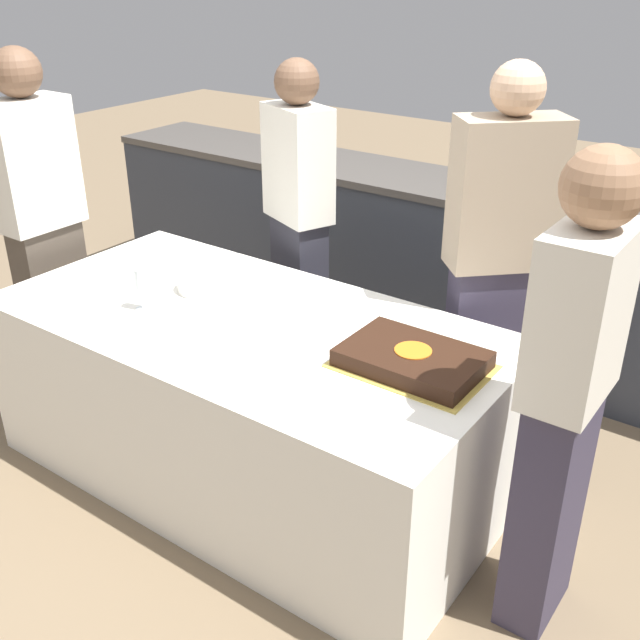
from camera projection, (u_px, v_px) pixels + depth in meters
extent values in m
plane|color=#7A664C|center=(254.00, 471.00, 3.24)|extent=(14.00, 14.00, 0.00)
cube|color=#333842|center=(434.00, 264.00, 4.19)|extent=(4.40, 0.55, 0.88)
cube|color=#4C4742|center=(440.00, 185.00, 3.99)|extent=(4.40, 0.58, 0.04)
cube|color=white|center=(250.00, 399.00, 3.07)|extent=(2.06, 1.03, 0.74)
cube|color=gold|center=(412.00, 366.00, 2.58)|extent=(0.51, 0.36, 0.00)
cube|color=black|center=(413.00, 358.00, 2.56)|extent=(0.47, 0.32, 0.06)
cylinder|color=orange|center=(413.00, 350.00, 2.55)|extent=(0.13, 0.13, 0.00)
cylinder|color=white|center=(203.00, 284.00, 3.15)|extent=(0.22, 0.22, 0.05)
cylinder|color=white|center=(144.00, 309.00, 2.99)|extent=(0.07, 0.07, 0.00)
cylinder|color=white|center=(143.00, 300.00, 2.97)|extent=(0.01, 0.01, 0.08)
cylinder|color=white|center=(141.00, 280.00, 2.93)|extent=(0.05, 0.05, 0.10)
cylinder|color=white|center=(436.00, 327.00, 2.85)|extent=(0.21, 0.21, 0.00)
cube|color=#383347|center=(487.00, 361.00, 3.20)|extent=(0.36, 0.36, 0.89)
cube|color=tan|center=(506.00, 194.00, 2.87)|extent=(0.44, 0.43, 0.59)
sphere|color=#D8AD89|center=(518.00, 88.00, 2.70)|extent=(0.20, 0.20, 0.20)
cube|color=#4C4238|center=(57.00, 309.00, 3.70)|extent=(0.16, 0.32, 0.86)
cube|color=silver|center=(32.00, 164.00, 3.38)|extent=(0.20, 0.38, 0.58)
sphere|color=brown|center=(16.00, 72.00, 3.20)|extent=(0.22, 0.22, 0.22)
cube|color=#383347|center=(547.00, 508.00, 2.39)|extent=(0.16, 0.30, 0.85)
cube|color=silver|center=(580.00, 316.00, 2.09)|extent=(0.20, 0.36, 0.52)
sphere|color=#936B4C|center=(603.00, 187.00, 1.92)|extent=(0.22, 0.22, 0.22)
cube|color=#282833|center=(300.00, 303.00, 3.73)|extent=(0.32, 0.26, 0.89)
cube|color=silver|center=(298.00, 164.00, 3.41)|extent=(0.39, 0.31, 0.52)
sphere|color=brown|center=(297.00, 81.00, 3.25)|extent=(0.20, 0.20, 0.20)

